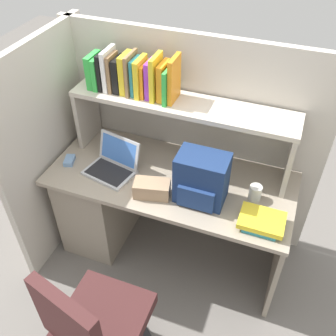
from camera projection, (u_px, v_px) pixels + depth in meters
ground_plane at (170, 247)px, 2.97m from camera, size 8.00×8.00×0.00m
desk at (121, 198)px, 2.81m from camera, size 1.60×0.70×0.73m
cubicle_partition_rear at (189, 139)px, 2.73m from camera, size 1.84×0.05×1.55m
cubicle_partition_left at (54, 148)px, 2.65m from camera, size 0.05×1.06×1.55m
overhead_hutch at (182, 116)px, 2.40m from camera, size 1.44×0.28×0.45m
reference_books_on_shelf at (132, 75)px, 2.35m from camera, size 0.58×0.19×0.28m
laptop at (113, 164)px, 2.51m from camera, size 0.36×0.32×0.22m
backpack at (201, 179)px, 2.25m from camera, size 0.30×0.22×0.32m
computer_mouse at (69, 160)px, 2.60m from camera, size 0.09×0.12×0.03m
paper_cup at (255, 193)px, 2.31m from camera, size 0.08×0.08×0.10m
tissue_box at (152, 189)px, 2.34m from camera, size 0.24×0.17×0.10m
desk_book_stack at (262, 221)px, 2.16m from camera, size 0.26×0.19×0.06m
office_chair at (98, 332)px, 2.05m from camera, size 0.52×0.53×0.93m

